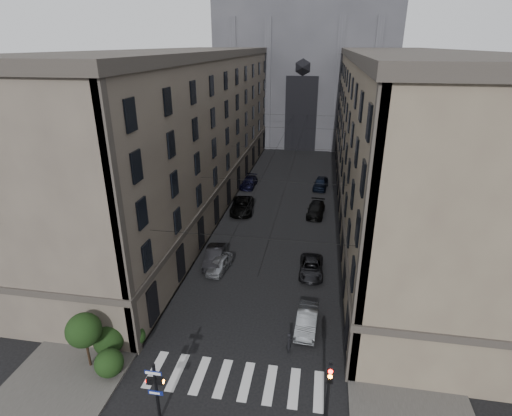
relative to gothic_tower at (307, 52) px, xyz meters
The scene contains 19 objects.
sidewalk_left 44.07m from the gothic_tower, 105.08° to the right, with size 7.00×80.00×0.15m, color #383533.
sidewalk_right 44.07m from the gothic_tower, 74.92° to the right, with size 7.00×80.00×0.15m, color #383533.
zebra_crossing 72.18m from the gothic_tower, 90.00° to the right, with size 11.00×3.20×0.01m, color beige.
building_left 42.07m from the gothic_tower, 109.04° to the right, with size 13.60×60.60×18.85m.
building_right 42.07m from the gothic_tower, 70.96° to the right, with size 13.60×60.60×18.85m.
gothic_tower is the anchor object (origin of this frame).
pedestrian_signal_left 75.15m from the gothic_tower, 92.74° to the right, with size 1.02×0.38×4.00m.
traffic_light_right 74.67m from the gothic_tower, 85.62° to the right, with size 0.34×0.50×5.20m.
shrub_cluster 72.29m from the gothic_tower, 97.11° to the right, with size 3.90×4.40×3.90m.
tram_wires 40.72m from the gothic_tower, 90.00° to the right, with size 14.00×60.00×0.43m.
car_left_near 60.03m from the gothic_tower, 94.19° to the right, with size 1.56×3.87×1.32m, color gray.
car_left_midnear 59.03m from the gothic_tower, 95.09° to the right, with size 1.59×4.56×1.50m, color black.
car_left_midfar 46.84m from the gothic_tower, 96.51° to the right, with size 2.66×5.78×1.61m, color black.
car_left_far 38.49m from the gothic_tower, 99.75° to the right, with size 1.93×4.76×1.38m, color black.
car_right_near 66.62m from the gothic_tower, 86.26° to the right, with size 1.47×4.22×1.39m, color gray.
car_right_midnear 59.24m from the gothic_tower, 85.75° to the right, with size 2.14×4.63×1.29m, color black.
car_right_midfar 46.34m from the gothic_tower, 84.40° to the right, with size 1.99×4.89×1.42m, color black.
car_right_far 37.41m from the gothic_tower, 82.12° to the right, with size 1.90×4.71×1.61m, color black.
pedestrian 69.15m from the gothic_tower, 87.31° to the right, with size 0.58×0.38×1.59m, color black.
Camera 1 is at (4.53, -13.52, 19.57)m, focal length 28.00 mm.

